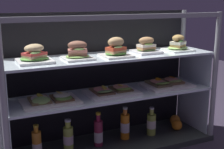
% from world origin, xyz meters
% --- Properties ---
extents(ground_plane, '(6.00, 6.00, 0.02)m').
position_xyz_m(ground_plane, '(0.00, 0.00, -0.01)').
color(ground_plane, '#2E2736').
rests_on(ground_plane, ground).
extents(case_base_deck, '(1.44, 0.41, 0.04)m').
position_xyz_m(case_base_deck, '(0.00, 0.00, 0.02)').
color(case_base_deck, '#2F3432').
rests_on(case_base_deck, ground).
extents(case_frame, '(1.44, 0.41, 0.92)m').
position_xyz_m(case_frame, '(0.00, 0.11, 0.50)').
color(case_frame, gray).
rests_on(case_frame, ground).
extents(riser_lower_tier, '(1.37, 0.34, 0.34)m').
position_xyz_m(riser_lower_tier, '(0.00, 0.00, 0.21)').
color(riser_lower_tier, silver).
rests_on(riser_lower_tier, case_base_deck).
extents(shelf_lower_glass, '(1.38, 0.36, 0.01)m').
position_xyz_m(shelf_lower_glass, '(0.00, 0.00, 0.39)').
color(shelf_lower_glass, silver).
rests_on(shelf_lower_glass, riser_lower_tier).
extents(riser_upper_tier, '(1.37, 0.34, 0.24)m').
position_xyz_m(riser_upper_tier, '(0.00, 0.00, 0.51)').
color(riser_upper_tier, silver).
rests_on(riser_upper_tier, shelf_lower_glass).
extents(shelf_upper_glass, '(1.38, 0.36, 0.01)m').
position_xyz_m(shelf_upper_glass, '(0.00, 0.00, 0.64)').
color(shelf_upper_glass, silver).
rests_on(shelf_upper_glass, riser_upper_tier).
extents(plated_roll_sandwich_mid_left, '(0.20, 0.20, 0.11)m').
position_xyz_m(plated_roll_sandwich_mid_left, '(-0.50, -0.02, 0.68)').
color(plated_roll_sandwich_mid_left, white).
rests_on(plated_roll_sandwich_mid_left, shelf_upper_glass).
extents(plated_roll_sandwich_near_right_corner, '(0.17, 0.17, 0.11)m').
position_xyz_m(plated_roll_sandwich_near_right_corner, '(-0.24, -0.03, 0.69)').
color(plated_roll_sandwich_near_right_corner, white).
rests_on(plated_roll_sandwich_near_right_corner, shelf_upper_glass).
extents(plated_roll_sandwich_left_of_center, '(0.18, 0.18, 0.12)m').
position_xyz_m(plated_roll_sandwich_left_of_center, '(0.01, -0.05, 0.69)').
color(plated_roll_sandwich_left_of_center, white).
rests_on(plated_roll_sandwich_left_of_center, shelf_upper_glass).
extents(plated_roll_sandwich_far_right, '(0.17, 0.17, 0.11)m').
position_xyz_m(plated_roll_sandwich_far_right, '(0.25, -0.01, 0.69)').
color(plated_roll_sandwich_far_right, white).
rests_on(plated_roll_sandwich_far_right, shelf_upper_glass).
extents(plated_roll_sandwich_center, '(0.18, 0.18, 0.11)m').
position_xyz_m(plated_roll_sandwich_center, '(0.50, -0.02, 0.69)').
color(plated_roll_sandwich_center, white).
rests_on(plated_roll_sandwich_center, shelf_upper_glass).
extents(open_sandwich_tray_left_of_center, '(0.34, 0.23, 0.06)m').
position_xyz_m(open_sandwich_tray_left_of_center, '(-0.42, -0.02, 0.41)').
color(open_sandwich_tray_left_of_center, white).
rests_on(open_sandwich_tray_left_of_center, shelf_lower_glass).
extents(open_sandwich_tray_mid_left, '(0.34, 0.23, 0.06)m').
position_xyz_m(open_sandwich_tray_mid_left, '(-0.01, -0.02, 0.41)').
color(open_sandwich_tray_mid_left, white).
rests_on(open_sandwich_tray_mid_left, shelf_lower_glass).
extents(open_sandwich_tray_center, '(0.34, 0.23, 0.06)m').
position_xyz_m(open_sandwich_tray_center, '(0.42, -0.01, 0.41)').
color(open_sandwich_tray_center, white).
rests_on(open_sandwich_tray_center, shelf_lower_glass).
extents(juice_bottle_front_middle, '(0.06, 0.06, 0.22)m').
position_xyz_m(juice_bottle_front_middle, '(-0.51, -0.00, 0.13)').
color(juice_bottle_front_middle, orange).
rests_on(juice_bottle_front_middle, case_base_deck).
extents(juice_bottle_front_right_end, '(0.07, 0.07, 0.22)m').
position_xyz_m(juice_bottle_front_right_end, '(-0.31, 0.01, 0.13)').
color(juice_bottle_front_right_end, '#BAD751').
rests_on(juice_bottle_front_right_end, case_base_deck).
extents(juice_bottle_front_left_end, '(0.06, 0.06, 0.23)m').
position_xyz_m(juice_bottle_front_left_end, '(-0.10, 0.00, 0.13)').
color(juice_bottle_front_left_end, '#972943').
rests_on(juice_bottle_front_left_end, case_base_deck).
extents(juice_bottle_near_post, '(0.06, 0.06, 0.23)m').
position_xyz_m(juice_bottle_near_post, '(0.11, 0.02, 0.13)').
color(juice_bottle_near_post, orange).
rests_on(juice_bottle_near_post, case_base_deck).
extents(juice_bottle_back_right, '(0.07, 0.07, 0.21)m').
position_xyz_m(juice_bottle_back_right, '(0.31, 0.00, 0.12)').
color(juice_bottle_back_right, '#ADC847').
rests_on(juice_bottle_back_right, case_base_deck).
extents(orange_fruit_beside_bottles, '(0.08, 0.08, 0.08)m').
position_xyz_m(orange_fruit_beside_bottles, '(0.53, -0.01, 0.08)').
color(orange_fruit_beside_bottles, orange).
rests_on(orange_fruit_beside_bottles, case_base_deck).
extents(orange_fruit_near_left_post, '(0.08, 0.08, 0.08)m').
position_xyz_m(orange_fruit_near_left_post, '(0.58, 0.07, 0.08)').
color(orange_fruit_near_left_post, orange).
rests_on(orange_fruit_near_left_post, case_base_deck).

